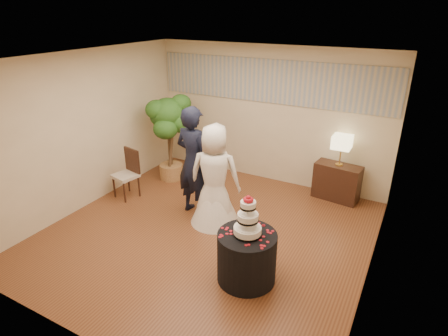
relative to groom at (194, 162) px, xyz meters
The scene contains 15 objects.
floor 1.24m from the groom, 42.61° to the right, with size 5.00×5.00×0.00m, color brown.
ceiling 1.97m from the groom, 42.61° to the right, with size 5.00×5.00×0.00m, color white.
wall_back 2.10m from the groom, 74.30° to the left, with size 5.00×0.06×2.80m, color beige.
wall_front 3.09m from the groom, 79.50° to the right, with size 5.00×0.06×2.80m, color beige.
wall_left 2.05m from the groom, 165.18° to the right, with size 0.06×5.00×2.80m, color beige.
wall_right 3.13m from the groom, ahead, with size 0.06×5.00×2.80m, color beige.
mural_border 2.33m from the groom, 74.15° to the left, with size 4.90×0.02×0.85m, color #9F9F97.
groom is the anchor object (origin of this frame).
bride 0.51m from the groom, 13.70° to the right, with size 0.86×0.85×1.76m, color white.
cake_table 2.11m from the groom, 37.18° to the right, with size 0.80×0.80×0.72m, color black.
wedding_cake 2.01m from the groom, 37.18° to the right, with size 0.37×0.37×0.58m, color white, non-canonical shape.
console 2.82m from the groom, 39.25° to the left, with size 0.85×0.38×0.71m, color #321B12.
table_lamp 2.74m from the groom, 39.25° to the left, with size 0.34×0.34×0.58m, color beige, non-canonical shape.
ficus_tree 1.59m from the groom, 141.49° to the left, with size 0.89×0.89×1.87m, color #28581C, non-canonical shape.
side_chair 1.59m from the groom, behind, with size 0.44×0.46×0.96m, color #321B12, non-canonical shape.
Camera 1 is at (2.75, -4.49, 3.46)m, focal length 30.00 mm.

